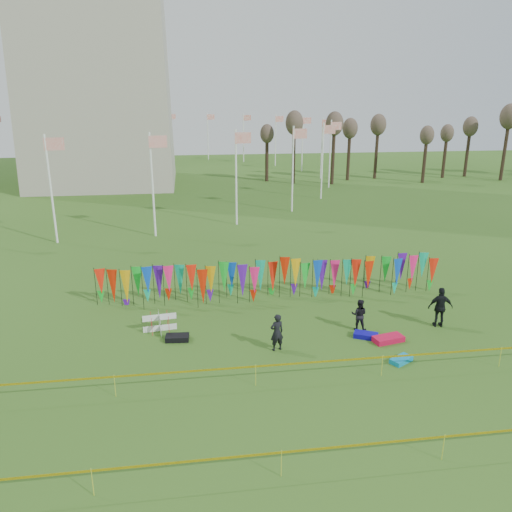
{
  "coord_description": "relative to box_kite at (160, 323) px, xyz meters",
  "views": [
    {
      "loc": [
        -4.23,
        -17.92,
        10.41
      ],
      "look_at": [
        -0.84,
        6.0,
        2.75
      ],
      "focal_mm": 35.0,
      "sensor_mm": 36.0,
      "label": 1
    }
  ],
  "objects": [
    {
      "name": "flagpole_ring",
      "position": [
        -8.3,
        44.33,
        3.56
      ],
      "size": [
        57.4,
        56.16,
        8.0
      ],
      "color": "white",
      "rests_on": "ground"
    },
    {
      "name": "caution_tape_far",
      "position": [
        5.48,
        -10.03,
        0.34
      ],
      "size": [
        26.0,
        0.02,
        0.9
      ],
      "color": "#FFDF05",
      "rests_on": "ground"
    },
    {
      "name": "tree_line",
      "position": [
        37.7,
        40.33,
        5.73
      ],
      "size": [
        53.92,
        1.92,
        7.84
      ],
      "color": "#36261B",
      "rests_on": "ground"
    },
    {
      "name": "caution_tape_near",
      "position": [
        5.48,
        -5.22,
        0.34
      ],
      "size": [
        26.0,
        0.02,
        0.9
      ],
      "color": "#FFDF05",
      "rests_on": "ground"
    },
    {
      "name": "banner_row",
      "position": [
        5.98,
        3.29,
        0.83
      ],
      "size": [
        18.64,
        0.64,
        2.15
      ],
      "color": "black",
      "rests_on": "ground"
    },
    {
      "name": "kite_bag_turquoise",
      "position": [
        9.98,
        -4.3,
        -0.34
      ],
      "size": [
        1.09,
        0.92,
        0.2
      ],
      "primitive_type": "cube",
      "rotation": [
        0.0,
        0.0,
        0.53
      ],
      "color": "#0C8DC1",
      "rests_on": "ground"
    },
    {
      "name": "box_kite",
      "position": [
        0.0,
        0.0,
        0.0
      ],
      "size": [
        0.79,
        0.79,
        0.88
      ],
      "rotation": [
        0.0,
        0.0,
        0.13
      ],
      "color": "red",
      "rests_on": "ground"
    },
    {
      "name": "person_mid",
      "position": [
        9.24,
        -1.13,
        0.32
      ],
      "size": [
        0.86,
        0.71,
        1.52
      ],
      "primitive_type": "imported",
      "rotation": [
        0.0,
        0.0,
        2.74
      ],
      "color": "black",
      "rests_on": "ground"
    },
    {
      "name": "ground",
      "position": [
        5.7,
        -3.67,
        -0.44
      ],
      "size": [
        160.0,
        160.0,
        0.0
      ],
      "primitive_type": "plane",
      "color": "#2E5417",
      "rests_on": "ground"
    },
    {
      "name": "kite_bag_blue",
      "position": [
        9.3,
        -1.97,
        -0.33
      ],
      "size": [
        1.2,
        0.97,
        0.22
      ],
      "primitive_type": "cube",
      "rotation": [
        0.0,
        0.0,
        -0.46
      ],
      "color": "#100AA6",
      "rests_on": "ground"
    },
    {
      "name": "person_left",
      "position": [
        5.07,
        -2.55,
        0.4
      ],
      "size": [
        0.71,
        0.59,
        1.68
      ],
      "primitive_type": "imported",
      "rotation": [
        0.0,
        0.0,
        3.41
      ],
      "color": "black",
      "rests_on": "ground"
    },
    {
      "name": "kite_bag_red",
      "position": [
        10.17,
        -2.48,
        -0.31
      ],
      "size": [
        1.48,
        0.91,
        0.25
      ],
      "primitive_type": "cube",
      "rotation": [
        0.0,
        0.0,
        0.22
      ],
      "color": "red",
      "rests_on": "ground"
    },
    {
      "name": "person_right",
      "position": [
        13.16,
        -1.31,
        0.54
      ],
      "size": [
        1.24,
        0.83,
        1.96
      ],
      "primitive_type": "imported",
      "rotation": [
        0.0,
        0.0,
        2.97
      ],
      "color": "black",
      "rests_on": "ground"
    },
    {
      "name": "kite_bag_black",
      "position": [
        0.8,
        -1.02,
        -0.32
      ],
      "size": [
        1.09,
        0.69,
        0.24
      ],
      "primitive_type": "cube",
      "rotation": [
        0.0,
        0.0,
        -0.08
      ],
      "color": "black",
      "rests_on": "ground"
    }
  ]
}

